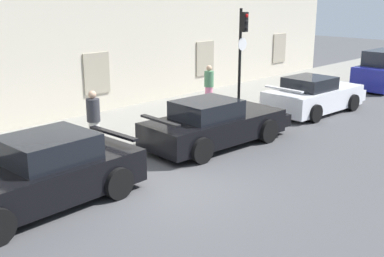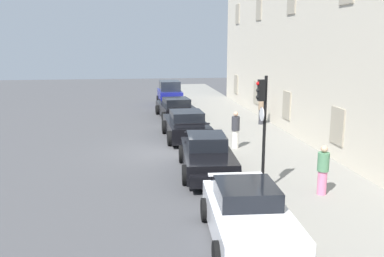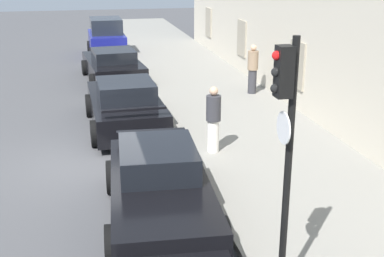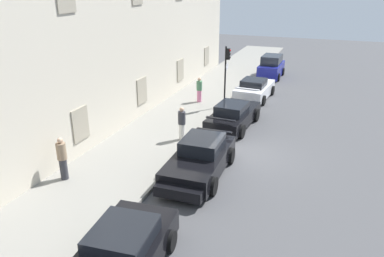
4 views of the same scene
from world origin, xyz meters
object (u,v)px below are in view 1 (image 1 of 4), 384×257
at_px(sportscar_white_middle, 218,124).
at_px(pedestrian_bystander, 94,120).
at_px(pedestrian_admiring, 209,86).
at_px(sportscar_yellow_flank, 30,179).
at_px(traffic_light, 242,44).
at_px(sportscar_tail_end, 316,96).

relative_size(sportscar_white_middle, pedestrian_bystander, 2.94).
distance_m(pedestrian_admiring, pedestrian_bystander, 6.39).
height_order(sportscar_white_middle, pedestrian_bystander, pedestrian_bystander).
xyz_separation_m(sportscar_yellow_flank, traffic_light, (8.79, 1.40, 2.06)).
bearing_deg(traffic_light, pedestrian_bystander, 174.40).
bearing_deg(sportscar_yellow_flank, sportscar_white_middle, 1.15).
xyz_separation_m(sportscar_white_middle, pedestrian_bystander, (-3.16, 1.85, 0.37)).
height_order(traffic_light, pedestrian_bystander, traffic_light).
distance_m(sportscar_yellow_flank, pedestrian_admiring, 9.80).
bearing_deg(sportscar_tail_end, sportscar_yellow_flank, -179.08).
bearing_deg(pedestrian_bystander, sportscar_tail_end, -11.28).
bearing_deg(sportscar_white_middle, pedestrian_admiring, 45.93).
bearing_deg(pedestrian_admiring, sportscar_white_middle, -134.07).
xyz_separation_m(sportscar_white_middle, pedestrian_admiring, (3.09, 3.19, 0.33)).
distance_m(sportscar_yellow_flank, traffic_light, 9.13).
xyz_separation_m(sportscar_tail_end, pedestrian_bystander, (-8.92, 1.78, 0.40)).
relative_size(sportscar_white_middle, traffic_light, 1.32).
distance_m(sportscar_white_middle, pedestrian_bystander, 3.68).
height_order(sportscar_tail_end, pedestrian_bystander, pedestrian_bystander).
bearing_deg(sportscar_yellow_flank, pedestrian_bystander, 33.49).
distance_m(sportscar_white_middle, traffic_light, 3.61).
height_order(sportscar_white_middle, pedestrian_admiring, pedestrian_admiring).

